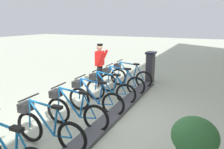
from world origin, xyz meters
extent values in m
plane|color=#B7BFA7|center=(0.00, 0.00, 0.00)|extent=(60.00, 60.00, 0.00)
cube|color=#47474C|center=(0.00, 0.00, 0.05)|extent=(0.44, 7.19, 0.10)
cube|color=#38383D|center=(0.05, -3.96, 0.60)|extent=(0.28, 0.44, 1.20)
cube|color=#194C8C|center=(0.20, -3.96, 0.95)|extent=(0.03, 0.30, 0.40)
cube|color=black|center=(0.05, -3.96, 1.24)|extent=(0.36, 0.52, 0.08)
torus|color=black|center=(0.03, -3.01, 0.33)|extent=(0.67, 0.09, 0.67)
torus|color=black|center=(1.07, -2.98, 0.33)|extent=(0.67, 0.09, 0.67)
cylinder|color=blue|center=(0.73, -2.99, 0.61)|extent=(0.60, 0.06, 0.70)
cylinder|color=blue|center=(0.39, -3.00, 0.58)|extent=(0.16, 0.05, 0.61)
cylinder|color=blue|center=(0.67, -2.99, 0.92)|extent=(0.69, 0.07, 0.11)
cylinder|color=blue|center=(0.24, -3.00, 0.31)|extent=(0.43, 0.05, 0.09)
cylinder|color=blue|center=(0.18, -3.01, 0.61)|extent=(0.33, 0.04, 0.56)
cylinder|color=blue|center=(1.04, -2.98, 0.64)|extent=(0.10, 0.04, 0.62)
cube|color=black|center=(0.33, -3.00, 0.91)|extent=(0.22, 0.11, 0.06)
cylinder|color=black|center=(1.01, -2.98, 1.00)|extent=(0.05, 0.54, 0.03)
cube|color=#2D2D2D|center=(1.12, -2.97, 0.78)|extent=(0.21, 0.29, 0.18)
torus|color=black|center=(0.03, -2.10, 0.33)|extent=(0.67, 0.09, 0.67)
torus|color=black|center=(1.07, -2.06, 0.33)|extent=(0.67, 0.09, 0.67)
cylinder|color=blue|center=(0.73, -2.08, 0.61)|extent=(0.60, 0.06, 0.70)
cylinder|color=blue|center=(0.39, -2.09, 0.58)|extent=(0.16, 0.05, 0.61)
cylinder|color=blue|center=(0.67, -2.08, 0.92)|extent=(0.69, 0.07, 0.11)
cylinder|color=blue|center=(0.24, -2.09, 0.31)|extent=(0.43, 0.05, 0.09)
cylinder|color=blue|center=(0.18, -2.09, 0.61)|extent=(0.33, 0.04, 0.56)
cylinder|color=blue|center=(1.04, -2.06, 0.64)|extent=(0.10, 0.04, 0.62)
cube|color=black|center=(0.33, -2.09, 0.91)|extent=(0.22, 0.11, 0.06)
cylinder|color=black|center=(1.01, -2.07, 1.00)|extent=(0.05, 0.54, 0.03)
cube|color=#2D2D2D|center=(1.12, -2.06, 0.78)|extent=(0.21, 0.29, 0.18)
torus|color=black|center=(0.03, -1.19, 0.33)|extent=(0.67, 0.09, 0.67)
torus|color=black|center=(1.07, -1.15, 0.33)|extent=(0.67, 0.09, 0.67)
cylinder|color=#1473C1|center=(0.73, -1.16, 0.61)|extent=(0.60, 0.06, 0.70)
cylinder|color=#1473C1|center=(0.39, -1.17, 0.58)|extent=(0.16, 0.05, 0.61)
cylinder|color=#1473C1|center=(0.67, -1.16, 0.92)|extent=(0.69, 0.07, 0.11)
cylinder|color=#1473C1|center=(0.24, -1.18, 0.31)|extent=(0.43, 0.05, 0.09)
cylinder|color=#1473C1|center=(0.18, -1.18, 0.61)|extent=(0.33, 0.04, 0.56)
cylinder|color=#1473C1|center=(1.04, -1.15, 0.64)|extent=(0.10, 0.04, 0.62)
cube|color=black|center=(0.33, -1.18, 0.91)|extent=(0.22, 0.11, 0.06)
cylinder|color=black|center=(1.01, -1.15, 1.00)|extent=(0.05, 0.54, 0.03)
cube|color=#2D2D2D|center=(1.12, -1.15, 0.78)|extent=(0.21, 0.29, 0.18)
torus|color=black|center=(0.03, -0.27, 0.33)|extent=(0.67, 0.09, 0.67)
torus|color=black|center=(1.07, -0.24, 0.33)|extent=(0.67, 0.09, 0.67)
cylinder|color=blue|center=(0.73, -0.25, 0.61)|extent=(0.60, 0.06, 0.70)
cylinder|color=blue|center=(0.39, -0.26, 0.58)|extent=(0.16, 0.05, 0.61)
cylinder|color=blue|center=(0.67, -0.25, 0.92)|extent=(0.69, 0.07, 0.11)
cylinder|color=blue|center=(0.24, -0.27, 0.31)|extent=(0.43, 0.05, 0.09)
cylinder|color=blue|center=(0.18, -0.27, 0.61)|extent=(0.33, 0.04, 0.56)
cylinder|color=blue|center=(1.04, -0.24, 0.64)|extent=(0.10, 0.04, 0.62)
cube|color=black|center=(0.33, -0.26, 0.91)|extent=(0.22, 0.11, 0.06)
cylinder|color=black|center=(1.01, -0.24, 1.00)|extent=(0.05, 0.54, 0.03)
cube|color=#2D2D2D|center=(1.12, -0.24, 0.78)|extent=(0.21, 0.29, 0.18)
torus|color=black|center=(0.03, 0.64, 0.33)|extent=(0.67, 0.09, 0.67)
torus|color=black|center=(1.07, 0.67, 0.33)|extent=(0.67, 0.09, 0.67)
cylinder|color=#136BB8|center=(0.73, 0.66, 0.61)|extent=(0.60, 0.06, 0.70)
cylinder|color=#136BB8|center=(0.39, 0.65, 0.58)|extent=(0.16, 0.05, 0.61)
cylinder|color=#136BB8|center=(0.67, 0.66, 0.92)|extent=(0.69, 0.07, 0.11)
cylinder|color=#136BB8|center=(0.24, 0.65, 0.31)|extent=(0.43, 0.05, 0.09)
cylinder|color=#136BB8|center=(0.18, 0.64, 0.61)|extent=(0.33, 0.04, 0.56)
cylinder|color=#136BB8|center=(1.04, 0.67, 0.64)|extent=(0.10, 0.04, 0.62)
cube|color=black|center=(0.33, 0.65, 0.91)|extent=(0.22, 0.11, 0.06)
cylinder|color=black|center=(1.01, 0.67, 1.00)|extent=(0.05, 0.54, 0.03)
cube|color=#2D2D2D|center=(1.12, 0.68, 0.78)|extent=(0.21, 0.29, 0.18)
torus|color=black|center=(0.03, 1.55, 0.33)|extent=(0.67, 0.09, 0.67)
torus|color=black|center=(1.07, 1.59, 0.33)|extent=(0.67, 0.09, 0.67)
cylinder|color=#1F79BA|center=(0.73, 1.57, 0.61)|extent=(0.60, 0.06, 0.70)
cylinder|color=#1F79BA|center=(0.39, 1.56, 0.58)|extent=(0.16, 0.05, 0.61)
cylinder|color=#1F79BA|center=(0.67, 1.57, 0.92)|extent=(0.69, 0.07, 0.11)
cylinder|color=#1F79BA|center=(0.24, 1.56, 0.31)|extent=(0.43, 0.05, 0.09)
cylinder|color=#1F79BA|center=(0.18, 1.56, 0.61)|extent=(0.33, 0.04, 0.56)
cylinder|color=#1F79BA|center=(1.04, 1.59, 0.64)|extent=(0.10, 0.04, 0.62)
cube|color=black|center=(0.33, 1.56, 0.91)|extent=(0.22, 0.11, 0.06)
cylinder|color=black|center=(1.01, 1.58, 1.00)|extent=(0.05, 0.54, 0.03)
cube|color=#2D2D2D|center=(1.12, 1.59, 0.78)|extent=(0.21, 0.29, 0.18)
cylinder|color=#1876B9|center=(0.73, 2.49, 0.61)|extent=(0.60, 0.06, 0.70)
cylinder|color=#1876B9|center=(0.39, 2.48, 0.58)|extent=(0.16, 0.05, 0.61)
cylinder|color=#1876B9|center=(0.67, 2.49, 0.92)|extent=(0.69, 0.07, 0.11)
cylinder|color=#1876B9|center=(0.18, 2.47, 0.61)|extent=(0.33, 0.04, 0.56)
cube|color=black|center=(0.33, 2.47, 0.91)|extent=(0.22, 0.11, 0.06)
cube|color=white|center=(1.67, -2.72, 0.05)|extent=(0.27, 0.15, 0.10)
cube|color=white|center=(1.75, -2.48, 0.05)|extent=(0.27, 0.15, 0.10)
cylinder|color=black|center=(1.72, -2.70, 0.43)|extent=(0.15, 0.15, 0.82)
cylinder|color=black|center=(1.69, -2.50, 0.43)|extent=(0.15, 0.15, 0.82)
cube|color=red|center=(1.71, -2.60, 1.10)|extent=(0.32, 0.44, 0.56)
cylinder|color=red|center=(1.65, -2.87, 1.13)|extent=(0.35, 0.16, 0.57)
cylinder|color=red|center=(1.56, -2.36, 1.13)|extent=(0.35, 0.16, 0.57)
sphere|color=tan|center=(1.71, -2.60, 1.53)|extent=(0.22, 0.22, 0.22)
cylinder|color=black|center=(1.69, -2.60, 1.63)|extent=(0.22, 0.22, 0.06)
ellipsoid|color=#2E6734|center=(-2.09, 1.06, 0.65)|extent=(0.76, 0.76, 0.64)
camera|label=1|loc=(-2.20, 4.42, 2.47)|focal=33.50mm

